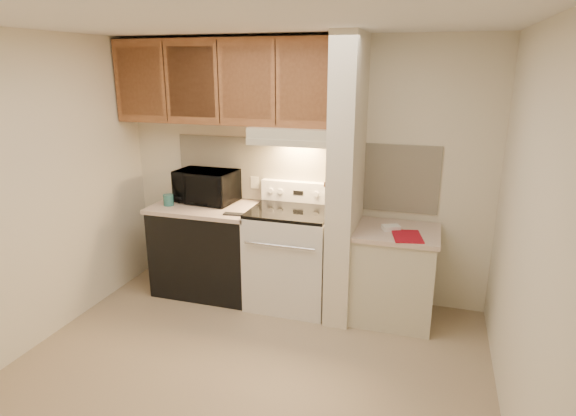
% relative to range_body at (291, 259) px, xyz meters
% --- Properties ---
extents(floor, '(3.60, 3.60, 0.00)m').
position_rel_range_body_xyz_m(floor, '(0.00, -1.16, -0.46)').
color(floor, tan).
rests_on(floor, ground).
extents(ceiling, '(3.60, 3.60, 0.00)m').
position_rel_range_body_xyz_m(ceiling, '(0.00, -1.16, 2.04)').
color(ceiling, white).
rests_on(ceiling, wall_back).
extents(wall_back, '(3.60, 2.50, 0.02)m').
position_rel_range_body_xyz_m(wall_back, '(0.00, 0.34, 0.79)').
color(wall_back, beige).
rests_on(wall_back, floor).
extents(wall_left, '(0.02, 3.00, 2.50)m').
position_rel_range_body_xyz_m(wall_left, '(-1.80, -1.16, 0.79)').
color(wall_left, beige).
rests_on(wall_left, floor).
extents(wall_right, '(0.02, 3.00, 2.50)m').
position_rel_range_body_xyz_m(wall_right, '(1.80, -1.16, 0.79)').
color(wall_right, beige).
rests_on(wall_right, floor).
extents(backsplash, '(2.60, 0.02, 0.63)m').
position_rel_range_body_xyz_m(backsplash, '(0.00, 0.33, 0.78)').
color(backsplash, white).
rests_on(backsplash, wall_back).
extents(range_body, '(0.76, 0.65, 0.92)m').
position_rel_range_body_xyz_m(range_body, '(0.00, 0.00, 0.00)').
color(range_body, silver).
rests_on(range_body, floor).
extents(oven_window, '(0.50, 0.01, 0.30)m').
position_rel_range_body_xyz_m(oven_window, '(0.00, -0.32, 0.04)').
color(oven_window, black).
rests_on(oven_window, range_body).
extents(oven_handle, '(0.65, 0.02, 0.02)m').
position_rel_range_body_xyz_m(oven_handle, '(0.00, -0.35, 0.26)').
color(oven_handle, silver).
rests_on(oven_handle, range_body).
extents(cooktop, '(0.74, 0.64, 0.03)m').
position_rel_range_body_xyz_m(cooktop, '(0.00, 0.00, 0.48)').
color(cooktop, black).
rests_on(cooktop, range_body).
extents(range_backguard, '(0.76, 0.08, 0.20)m').
position_rel_range_body_xyz_m(range_backguard, '(0.00, 0.28, 0.59)').
color(range_backguard, silver).
rests_on(range_backguard, range_body).
extents(range_display, '(0.10, 0.01, 0.04)m').
position_rel_range_body_xyz_m(range_display, '(0.00, 0.24, 0.59)').
color(range_display, black).
rests_on(range_display, range_backguard).
extents(range_knob_left_outer, '(0.05, 0.02, 0.05)m').
position_rel_range_body_xyz_m(range_knob_left_outer, '(-0.28, 0.24, 0.59)').
color(range_knob_left_outer, silver).
rests_on(range_knob_left_outer, range_backguard).
extents(range_knob_left_inner, '(0.05, 0.02, 0.05)m').
position_rel_range_body_xyz_m(range_knob_left_inner, '(-0.18, 0.24, 0.59)').
color(range_knob_left_inner, silver).
rests_on(range_knob_left_inner, range_backguard).
extents(range_knob_right_inner, '(0.05, 0.02, 0.05)m').
position_rel_range_body_xyz_m(range_knob_right_inner, '(0.18, 0.24, 0.59)').
color(range_knob_right_inner, silver).
rests_on(range_knob_right_inner, range_backguard).
extents(range_knob_right_outer, '(0.05, 0.02, 0.05)m').
position_rel_range_body_xyz_m(range_knob_right_outer, '(0.28, 0.24, 0.59)').
color(range_knob_right_outer, silver).
rests_on(range_knob_right_outer, range_backguard).
extents(dishwasher_front, '(1.00, 0.63, 0.87)m').
position_rel_range_body_xyz_m(dishwasher_front, '(-0.88, 0.01, -0.03)').
color(dishwasher_front, black).
rests_on(dishwasher_front, floor).
extents(left_countertop, '(1.04, 0.67, 0.04)m').
position_rel_range_body_xyz_m(left_countertop, '(-0.88, 0.01, 0.43)').
color(left_countertop, beige).
rests_on(left_countertop, dishwasher_front).
extents(spoon_rest, '(0.22, 0.09, 0.01)m').
position_rel_range_body_xyz_m(spoon_rest, '(-0.48, -0.19, 0.46)').
color(spoon_rest, black).
rests_on(spoon_rest, left_countertop).
extents(teal_jar, '(0.11, 0.11, 0.11)m').
position_rel_range_body_xyz_m(teal_jar, '(-1.23, -0.09, 0.51)').
color(teal_jar, '#2B6A68').
rests_on(teal_jar, left_countertop).
extents(outlet, '(0.08, 0.01, 0.12)m').
position_rel_range_body_xyz_m(outlet, '(-0.48, 0.32, 0.64)').
color(outlet, beige).
rests_on(outlet, backsplash).
extents(microwave, '(0.62, 0.45, 0.32)m').
position_rel_range_body_xyz_m(microwave, '(-0.93, 0.15, 0.61)').
color(microwave, black).
rests_on(microwave, left_countertop).
extents(partition_pillar, '(0.22, 0.70, 2.50)m').
position_rel_range_body_xyz_m(partition_pillar, '(0.51, -0.01, 0.79)').
color(partition_pillar, beige).
rests_on(partition_pillar, floor).
extents(pillar_trim, '(0.01, 0.70, 0.04)m').
position_rel_range_body_xyz_m(pillar_trim, '(0.39, -0.01, 0.84)').
color(pillar_trim, '#975B34').
rests_on(pillar_trim, partition_pillar).
extents(knife_strip, '(0.02, 0.42, 0.04)m').
position_rel_range_body_xyz_m(knife_strip, '(0.39, -0.06, 0.86)').
color(knife_strip, black).
rests_on(knife_strip, partition_pillar).
extents(knife_blade_a, '(0.01, 0.03, 0.16)m').
position_rel_range_body_xyz_m(knife_blade_a, '(0.38, -0.23, 0.76)').
color(knife_blade_a, silver).
rests_on(knife_blade_a, knife_strip).
extents(knife_handle_a, '(0.02, 0.02, 0.10)m').
position_rel_range_body_xyz_m(knife_handle_a, '(0.38, -0.20, 0.91)').
color(knife_handle_a, black).
rests_on(knife_handle_a, knife_strip).
extents(knife_blade_b, '(0.01, 0.04, 0.18)m').
position_rel_range_body_xyz_m(knife_blade_b, '(0.38, -0.14, 0.75)').
color(knife_blade_b, silver).
rests_on(knife_blade_b, knife_strip).
extents(knife_handle_b, '(0.02, 0.02, 0.10)m').
position_rel_range_body_xyz_m(knife_handle_b, '(0.38, -0.14, 0.91)').
color(knife_handle_b, black).
rests_on(knife_handle_b, knife_strip).
extents(knife_blade_c, '(0.01, 0.04, 0.20)m').
position_rel_range_body_xyz_m(knife_blade_c, '(0.38, -0.06, 0.74)').
color(knife_blade_c, silver).
rests_on(knife_blade_c, knife_strip).
extents(knife_handle_c, '(0.02, 0.02, 0.10)m').
position_rel_range_body_xyz_m(knife_handle_c, '(0.38, -0.06, 0.91)').
color(knife_handle_c, black).
rests_on(knife_handle_c, knife_strip).
extents(knife_blade_d, '(0.01, 0.04, 0.16)m').
position_rel_range_body_xyz_m(knife_blade_d, '(0.38, 0.04, 0.76)').
color(knife_blade_d, silver).
rests_on(knife_blade_d, knife_strip).
extents(knife_handle_d, '(0.02, 0.02, 0.10)m').
position_rel_range_body_xyz_m(knife_handle_d, '(0.38, 0.03, 0.91)').
color(knife_handle_d, black).
rests_on(knife_handle_d, knife_strip).
extents(knife_blade_e, '(0.01, 0.04, 0.18)m').
position_rel_range_body_xyz_m(knife_blade_e, '(0.38, 0.09, 0.75)').
color(knife_blade_e, silver).
rests_on(knife_blade_e, knife_strip).
extents(knife_handle_e, '(0.02, 0.02, 0.10)m').
position_rel_range_body_xyz_m(knife_handle_e, '(0.38, 0.11, 0.91)').
color(knife_handle_e, black).
rests_on(knife_handle_e, knife_strip).
extents(oven_mitt, '(0.03, 0.09, 0.21)m').
position_rel_range_body_xyz_m(oven_mitt, '(0.38, 0.17, 0.77)').
color(oven_mitt, gray).
rests_on(oven_mitt, partition_pillar).
extents(right_cab_base, '(0.70, 0.60, 0.81)m').
position_rel_range_body_xyz_m(right_cab_base, '(0.97, -0.01, -0.06)').
color(right_cab_base, beige).
rests_on(right_cab_base, floor).
extents(right_countertop, '(0.74, 0.64, 0.04)m').
position_rel_range_body_xyz_m(right_countertop, '(0.97, -0.01, 0.37)').
color(right_countertop, beige).
rests_on(right_countertop, right_cab_base).
extents(red_folder, '(0.29, 0.36, 0.01)m').
position_rel_range_body_xyz_m(red_folder, '(1.07, -0.16, 0.40)').
color(red_folder, maroon).
rests_on(red_folder, right_countertop).
extents(white_box, '(0.18, 0.15, 0.04)m').
position_rel_range_body_xyz_m(white_box, '(0.92, -0.01, 0.41)').
color(white_box, white).
rests_on(white_box, right_countertop).
extents(range_hood, '(0.78, 0.44, 0.15)m').
position_rel_range_body_xyz_m(range_hood, '(0.00, 0.12, 1.17)').
color(range_hood, beige).
rests_on(range_hood, upper_cabinets).
extents(hood_lip, '(0.78, 0.04, 0.06)m').
position_rel_range_body_xyz_m(hood_lip, '(0.00, -0.08, 1.12)').
color(hood_lip, beige).
rests_on(hood_lip, range_hood).
extents(upper_cabinets, '(2.18, 0.33, 0.77)m').
position_rel_range_body_xyz_m(upper_cabinets, '(-0.69, 0.17, 1.62)').
color(upper_cabinets, '#975B34').
rests_on(upper_cabinets, wall_back).
extents(cab_door_a, '(0.46, 0.01, 0.63)m').
position_rel_range_body_xyz_m(cab_door_a, '(-1.51, 0.01, 1.62)').
color(cab_door_a, '#975B34').
rests_on(cab_door_a, upper_cabinets).
extents(cab_gap_a, '(0.01, 0.01, 0.73)m').
position_rel_range_body_xyz_m(cab_gap_a, '(-1.23, 0.01, 1.62)').
color(cab_gap_a, black).
rests_on(cab_gap_a, upper_cabinets).
extents(cab_door_b, '(0.46, 0.01, 0.63)m').
position_rel_range_body_xyz_m(cab_door_b, '(-0.96, 0.01, 1.62)').
color(cab_door_b, '#975B34').
rests_on(cab_door_b, upper_cabinets).
extents(cab_gap_b, '(0.01, 0.01, 0.73)m').
position_rel_range_body_xyz_m(cab_gap_b, '(-0.69, 0.01, 1.62)').
color(cab_gap_b, black).
rests_on(cab_gap_b, upper_cabinets).
extents(cab_door_c, '(0.46, 0.01, 0.63)m').
position_rel_range_body_xyz_m(cab_door_c, '(-0.42, 0.01, 1.62)').
color(cab_door_c, '#975B34').
rests_on(cab_door_c, upper_cabinets).
extents(cab_gap_c, '(0.01, 0.01, 0.73)m').
position_rel_range_body_xyz_m(cab_gap_c, '(-0.14, 0.01, 1.62)').
color(cab_gap_c, black).
rests_on(cab_gap_c, upper_cabinets).
extents(cab_door_d, '(0.46, 0.01, 0.63)m').
position_rel_range_body_xyz_m(cab_door_d, '(0.13, 0.01, 1.62)').
color(cab_door_d, '#975B34').
rests_on(cab_door_d, upper_cabinets).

